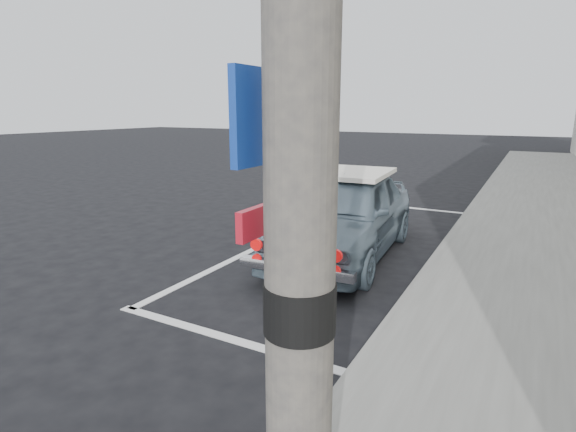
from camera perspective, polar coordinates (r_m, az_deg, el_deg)
name	(u,v)px	position (r m, az deg, el deg)	size (l,w,h in m)	color
ground	(220,310)	(5.31, -8.60, -11.66)	(80.00, 80.00, 0.00)	black
sidewalk	(539,296)	(6.18, 29.30, -8.85)	(2.80, 40.00, 0.15)	slate
pline_rear	(230,339)	(4.68, -7.38, -15.20)	(3.00, 0.12, 0.01)	silver
pline_front	(408,208)	(10.81, 14.96, 1.04)	(3.00, 0.12, 0.01)	silver
pline_side	(281,236)	(8.13, -0.86, -2.53)	(0.12, 7.00, 0.01)	silver
retro_coupe	(345,213)	(7.01, 7.21, 0.35)	(1.81, 3.96, 1.31)	slate
cat	(290,282)	(5.66, 0.31, -8.40)	(0.27, 0.55, 0.29)	#665B4E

